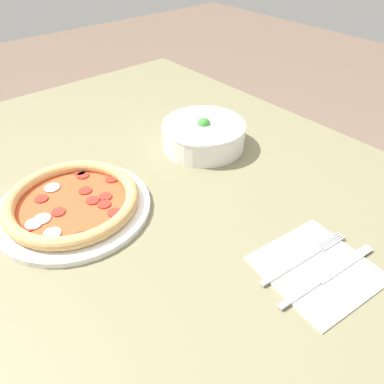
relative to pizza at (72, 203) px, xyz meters
name	(u,v)px	position (x,y,z in m)	size (l,w,h in m)	color
ground_plane	(153,354)	(-0.02, 0.15, -0.77)	(8.00, 8.00, 0.00)	brown
dining_table	(135,210)	(-0.02, 0.15, -0.11)	(1.19, 1.07, 0.75)	#706B4C
pizza	(72,203)	(0.00, 0.00, 0.00)	(0.30, 0.30, 0.04)	white
bowl	(202,133)	(-0.02, 0.36, 0.02)	(0.20, 0.20, 0.08)	white
napkin	(317,269)	(0.40, 0.24, -0.02)	(0.19, 0.19, 0.00)	white
fork	(304,259)	(0.38, 0.24, -0.01)	(0.03, 0.20, 0.00)	silver
knife	(324,278)	(0.42, 0.23, -0.01)	(0.03, 0.22, 0.01)	silver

